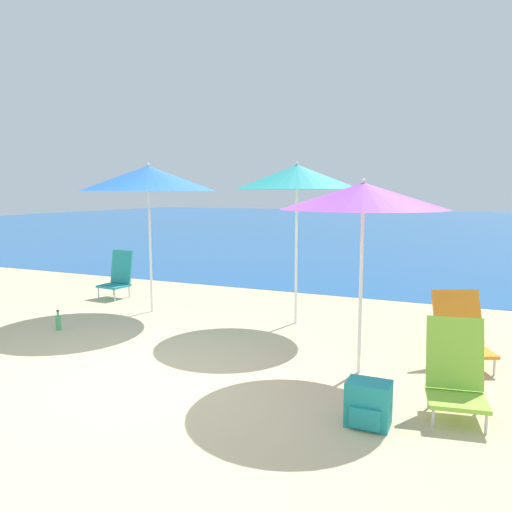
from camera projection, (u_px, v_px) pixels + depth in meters
name	position (u px, v px, depth m)	size (l,w,h in m)	color
ground_plane	(145.00, 384.00, 4.76)	(60.00, 60.00, 0.00)	#D1BA89
sea_water	(419.00, 225.00, 27.16)	(60.00, 40.00, 0.01)	#1E5699
beach_umbrella_blue	(148.00, 179.00, 7.38)	(2.00, 2.00, 2.24)	white
beach_umbrella_teal	(297.00, 177.00, 6.71)	(1.70, 1.70, 2.22)	white
beach_umbrella_purple	(363.00, 196.00, 4.83)	(1.63, 1.63, 1.95)	white
beach_chair_teal	(118.00, 275.00, 8.64)	(0.47, 0.51, 0.81)	silver
beach_chair_lime	(455.00, 373.00, 4.09)	(0.54, 0.60, 0.78)	silver
beach_chair_orange	(461.00, 332.00, 5.27)	(0.70, 0.73, 0.77)	silver
backpack_teal	(368.00, 404.00, 3.90)	(0.34, 0.26, 0.36)	teal
water_bottle	(58.00, 322.00, 6.61)	(0.07, 0.07, 0.27)	#4CB266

